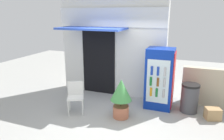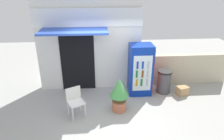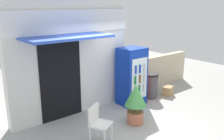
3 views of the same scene
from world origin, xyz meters
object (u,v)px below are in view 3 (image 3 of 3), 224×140
cardboard_box (168,91)px  trash_bin (151,85)px  potted_plant_near_shop (136,100)px  drink_cooler (132,76)px  plastic_chair (98,121)px

cardboard_box → trash_bin: bearing=156.9°
potted_plant_near_shop → cardboard_box: (2.25, 0.73, -0.46)m
potted_plant_near_shop → cardboard_box: potted_plant_near_shop is taller
drink_cooler → potted_plant_near_shop: 1.31m
trash_bin → potted_plant_near_shop: bearing=-149.4°
drink_cooler → trash_bin: 0.96m
plastic_chair → trash_bin: 3.14m
potted_plant_near_shop → cardboard_box: 2.41m
plastic_chair → cardboard_box: plastic_chair is taller
potted_plant_near_shop → trash_bin: size_ratio=1.30×
plastic_chair → potted_plant_near_shop: 1.28m
drink_cooler → cardboard_box: drink_cooler is taller
plastic_chair → trash_bin: (2.93, 1.12, -0.10)m
drink_cooler → cardboard_box: size_ratio=4.76×
trash_bin → cardboard_box: 0.69m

